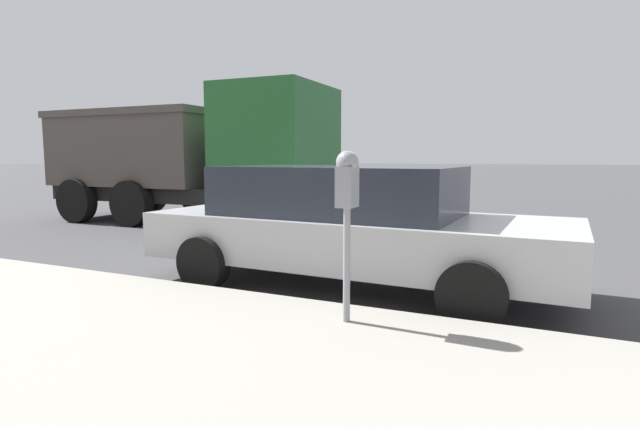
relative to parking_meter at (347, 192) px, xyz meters
name	(u,v)px	position (x,y,z in m)	size (l,w,h in m)	color
ground_plane	(359,268)	(2.67, 0.88, -1.27)	(220.00, 220.00, 0.00)	#424244
parking_meter	(347,192)	(0.00, 0.00, 0.00)	(0.21, 0.19, 1.44)	gray
car_silver	(350,223)	(1.71, 0.64, -0.50)	(2.19, 5.02, 1.45)	#B7BABF
dump_truck	(191,154)	(5.78, 6.32, 0.36)	(2.88, 6.95, 3.10)	black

